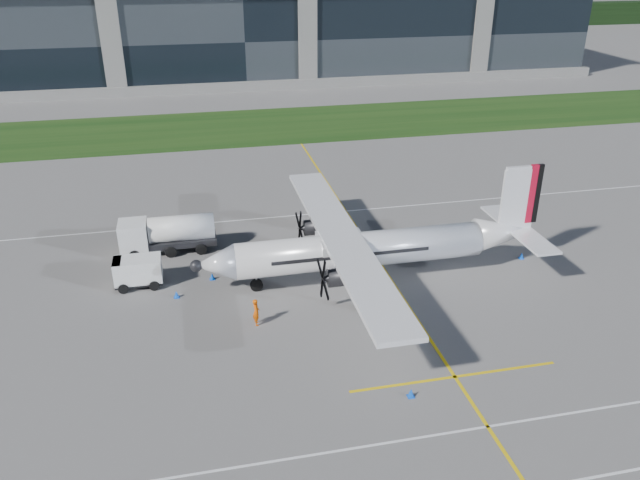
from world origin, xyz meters
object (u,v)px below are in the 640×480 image
(ground_crew_person, at_px, (256,310))
(safety_cone_portwing, at_px, (411,393))
(turboprop_aircraft, at_px, (373,229))
(baggage_tug, at_px, (138,272))
(safety_cone_tail, at_px, (522,256))
(safety_cone_nose_stbd, at_px, (212,276))
(safety_cone_fwd, at_px, (176,294))
(fuel_tanker_truck, at_px, (161,235))

(ground_crew_person, xyz_separation_m, safety_cone_portwing, (7.05, -8.61, -0.77))
(turboprop_aircraft, distance_m, baggage_tug, 16.49)
(safety_cone_portwing, bearing_deg, safety_cone_tail, 44.34)
(baggage_tug, xyz_separation_m, safety_cone_portwing, (14.40, -15.28, -0.77))
(ground_crew_person, relative_size, safety_cone_nose_stbd, 4.10)
(turboprop_aircraft, height_order, baggage_tug, turboprop_aircraft)
(safety_cone_tail, relative_size, safety_cone_fwd, 1.00)
(ground_crew_person, height_order, safety_cone_fwd, ground_crew_person)
(safety_cone_nose_stbd, bearing_deg, fuel_tanker_truck, 123.56)
(safety_cone_nose_stbd, bearing_deg, safety_cone_fwd, -141.08)
(turboprop_aircraft, distance_m, safety_cone_portwing, 13.35)
(baggage_tug, xyz_separation_m, safety_cone_tail, (28.00, -1.99, -0.77))
(safety_cone_fwd, bearing_deg, fuel_tanker_truck, 97.78)
(turboprop_aircraft, relative_size, safety_cone_portwing, 50.94)
(fuel_tanker_truck, relative_size, safety_cone_tail, 15.13)
(safety_cone_tail, height_order, safety_cone_portwing, same)
(fuel_tanker_truck, height_order, safety_cone_portwing, fuel_tanker_truck)
(baggage_tug, relative_size, safety_cone_portwing, 6.82)
(fuel_tanker_truck, xyz_separation_m, safety_cone_nose_stbd, (3.49, -5.27, -1.17))
(ground_crew_person, distance_m, safety_cone_tail, 21.19)
(turboprop_aircraft, distance_m, ground_crew_person, 10.04)
(turboprop_aircraft, bearing_deg, baggage_tug, 171.06)
(fuel_tanker_truck, height_order, ground_crew_person, fuel_tanker_truck)
(ground_crew_person, height_order, safety_cone_tail, ground_crew_person)
(baggage_tug, bearing_deg, safety_cone_tail, -4.07)
(fuel_tanker_truck, relative_size, safety_cone_fwd, 15.13)
(safety_cone_tail, distance_m, safety_cone_nose_stbd, 23.08)
(safety_cone_fwd, bearing_deg, turboprop_aircraft, -1.03)
(baggage_tug, height_order, ground_crew_person, ground_crew_person)
(fuel_tanker_truck, height_order, safety_cone_tail, fuel_tanker_truck)
(baggage_tug, height_order, safety_cone_nose_stbd, baggage_tug)
(fuel_tanker_truck, xyz_separation_m, safety_cone_tail, (26.51, -7.00, -1.17))
(turboprop_aircraft, distance_m, safety_cone_nose_stbd, 11.85)
(turboprop_aircraft, height_order, ground_crew_person, turboprop_aircraft)
(turboprop_aircraft, distance_m, fuel_tanker_truck, 16.57)
(safety_cone_portwing, height_order, safety_cone_nose_stbd, same)
(safety_cone_fwd, bearing_deg, safety_cone_portwing, -47.49)
(ground_crew_person, relative_size, safety_cone_tail, 4.10)
(turboprop_aircraft, xyz_separation_m, ground_crew_person, (-8.70, -4.15, -2.80))
(fuel_tanker_truck, distance_m, safety_cone_fwd, 7.45)
(safety_cone_portwing, bearing_deg, safety_cone_fwd, 132.51)
(baggage_tug, height_order, safety_cone_portwing, baggage_tug)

